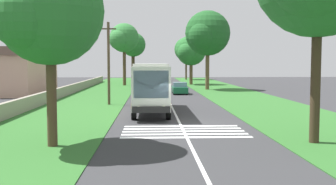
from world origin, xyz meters
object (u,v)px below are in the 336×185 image
Objects in this scene: coach_bus at (151,84)px; roadside_tree_right_0 at (190,52)px; trailing_car_1 at (150,85)px; roadside_tree_left_2 at (48,14)px; roadside_tree_left_1 at (133,45)px; utility_pole at (109,62)px; trailing_car_0 at (180,88)px; roadside_building at (8,71)px; roadside_tree_left_0 at (132,47)px; roadside_tree_right_3 at (186,50)px; roadside_tree_right_2 at (207,34)px; roadside_tree_left_3 at (123,39)px.

roadside_tree_right_0 is at bearing -10.13° from coach_bus.
trailing_car_1 is 38.69m from roadside_tree_left_2.
roadside_tree_left_1 is 42.26m from utility_pole.
trailing_car_0 is 0.45× the size of roadside_tree_left_1.
utility_pole is 0.53× the size of roadside_building.
roadside_tree_right_0 is (-19.50, -11.05, -1.59)m from roadside_tree_left_0.
roadside_tree_left_0 is 1.03× the size of roadside_tree_right_3.
trailing_car_0 is 31.83m from roadside_tree_left_2.
roadside_tree_right_2 is (25.43, -7.85, 5.64)m from coach_bus.
roadside_tree_left_0 reaches higher than trailing_car_1.
roadside_tree_left_1 reaches higher than trailing_car_0.
trailing_car_1 is (7.75, 3.71, 0.00)m from trailing_car_0.
trailing_car_1 is 10.73m from roadside_tree_right_2.
roadside_tree_left_3 is 16.66m from roadside_tree_right_2.
roadside_tree_left_1 is 1.31× the size of utility_pole.
roadside_tree_left_1 is at bearing -0.44° from utility_pole.
coach_bus is 1.08× the size of roadside_tree_left_3.
roadside_tree_right_2 reaches higher than trailing_car_1.
roadside_tree_left_2 is 17.86m from utility_pole.
coach_bus is at bearing -179.63° from trailing_car_1.
trailing_car_1 is 0.42× the size of roadside_tree_left_3.
roadside_tree_right_3 is at bearing -45.07° from roadside_tree_left_1.
utility_pole is 19.66m from roadside_building.
roadside_building is at bearing 110.20° from trailing_car_1.
roadside_tree_left_3 is 25.58m from roadside_tree_right_3.
roadside_tree_right_0 is 13.41m from roadside_tree_right_2.
roadside_tree_right_3 is at bearing -0.03° from roadside_tree_right_2.
roadside_tree_left_3 is at bearing 22.17° from trailing_car_1.
roadside_tree_right_0 reaches higher than utility_pole.
roadside_tree_right_3 is 54.75m from utility_pole.
roadside_tree_right_0 is 34.89m from utility_pole.
roadside_tree_right_2 is at bearing -30.24° from utility_pole.
roadside_building is at bearing 22.38° from roadside_tree_left_2.
roadside_tree_left_3 is (36.56, 4.54, 5.63)m from coach_bus.
utility_pole is (-31.08, -0.76, -3.90)m from roadside_tree_left_3.
roadside_tree_left_2 is 0.82× the size of roadside_tree_left_3.
coach_bus is at bearing -172.92° from roadside_tree_left_3.
trailing_car_1 is 20.91m from utility_pole.
roadside_tree_left_0 is 12.06m from roadside_tree_right_3.
trailing_car_1 is at bearing -69.80° from roadside_building.
utility_pole is at bearing -2.56° from roadside_tree_left_2.
utility_pole is (17.72, -0.79, -2.08)m from roadside_tree_left_2.
roadside_tree_left_2 is at bearing 179.96° from roadside_tree_left_3.
utility_pole reaches higher than trailing_car_0.
coach_bus is 1.16× the size of roadside_tree_left_1.
roadside_tree_right_2 reaches higher than coach_bus.
trailing_car_1 is 0.31× the size of roadside_building.
trailing_car_0 is 0.44× the size of roadside_tree_left_0.
roadside_tree_left_2 reaches higher than trailing_car_0.
roadside_tree_left_1 reaches higher than roadside_tree_right_3.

